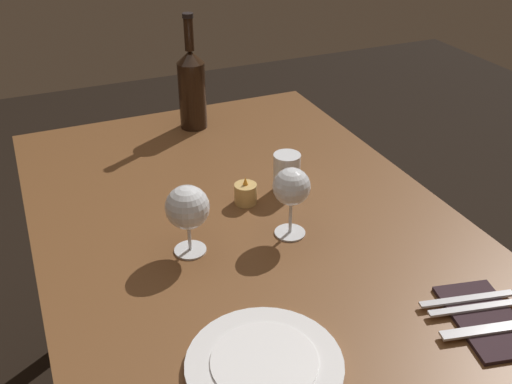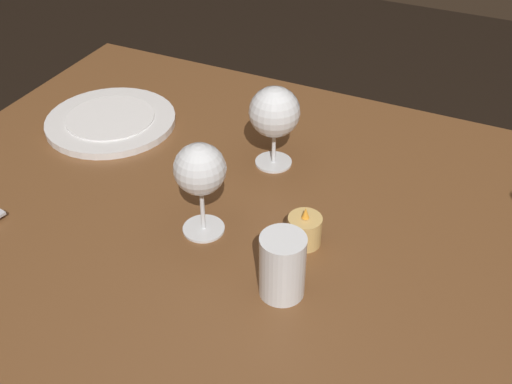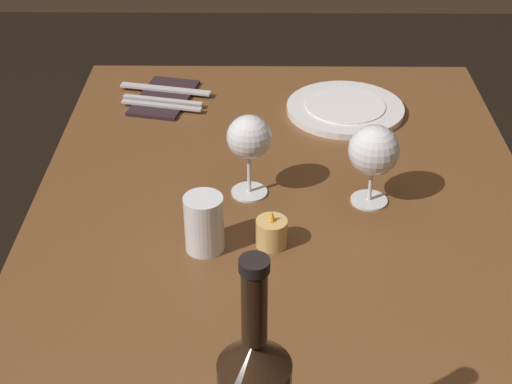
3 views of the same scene
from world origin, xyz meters
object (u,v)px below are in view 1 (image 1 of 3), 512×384
Objects in this scene: folded_napkin at (486,319)px; fork_outer at (467,299)px; fork_inner at (476,308)px; dinner_plate at (264,364)px; wine_bottle at (192,87)px; votive_candle at (246,194)px; water_tumbler at (287,175)px; wine_glass_left at (187,208)px; wine_glass_right at (291,188)px; table_knife at (499,328)px.

folded_napkin is 0.05m from fork_outer.
dinner_plate is at bearing -94.40° from fork_inner.
wine_bottle reaches higher than votive_candle.
water_tumbler is 0.55m from dinner_plate.
folded_napkin is at bearing 12.22° from wine_bottle.
wine_glass_left is 0.96× the size of wine_glass_right.
wine_glass_left is at bearing -53.75° from votive_candle.
fork_inner is 1.00× the size of fork_outer.
wine_glass_right is 0.61m from wine_bottle.
wine_bottle is at bearing -168.99° from water_tumbler.
wine_glass_right is at bearing 1.56° from wine_bottle.
wine_glass_right is 0.46m from table_knife.
votive_candle is 0.26× the size of dinner_plate.
votive_candle reaches higher than fork_inner.
water_tumbler is 1.46× the size of votive_candle.
wine_bottle is 1.84× the size of fork_outer.
dinner_plate is at bearing -29.36° from water_tumbler.
table_knife is (0.57, 0.13, -0.03)m from water_tumbler.
wine_glass_left is at bearing -64.06° from water_tumbler.
wine_glass_right is at bearing -23.18° from water_tumbler.
fork_inner is at bearing 47.61° from wine_glass_left.
dinner_plate is at bearing -90.80° from fork_outer.
fork_outer is at bearing 14.50° from water_tumbler.
wine_bottle reaches higher than fork_inner.
dinner_plate is at bearing -97.96° from folded_napkin.
fork_inner is at bearing 180.00° from table_knife.
fork_inner is 0.06m from table_knife.
fork_inner is (-0.03, 0.00, 0.01)m from folded_napkin.
votive_candle is at bearing -154.96° from fork_inner.
fork_outer is (0.48, 0.23, -0.01)m from votive_candle.
wine_glass_left is at bearing -18.78° from wine_bottle.
votive_candle reaches higher than fork_outer.
table_knife is (0.40, 0.20, -0.10)m from wine_glass_right.
wine_glass_left is 0.22m from wine_glass_right.
fork_inner is (0.96, 0.21, -0.11)m from wine_bottle.
votive_candle is (0.45, -0.02, -0.10)m from wine_bottle.
votive_candle reaches higher than folded_napkin.
wine_bottle is at bearing 168.70° from dinner_plate.
dinner_plate is (0.48, -0.27, -0.04)m from water_tumbler.
folded_napkin is (0.37, 0.20, -0.11)m from wine_glass_right.
water_tumbler is 0.39× the size of dinner_plate.
wine_bottle is 1.04m from table_knife.
water_tumbler is 0.58m from table_knife.
wine_glass_left is 0.60m from table_knife.
fork_outer is at bearing 12.85° from wine_bottle.
folded_napkin is (0.53, 0.23, -0.02)m from votive_candle.
water_tumbler is at bearing 11.01° from wine_bottle.
fork_inner reaches higher than folded_napkin.
wine_glass_right reaches higher than table_knife.
fork_inner is (0.35, 0.20, -0.10)m from wine_glass_right.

